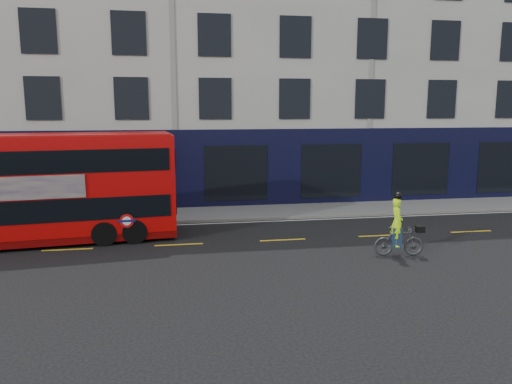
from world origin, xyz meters
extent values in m
plane|color=black|center=(0.00, 0.00, 0.00)|extent=(120.00, 120.00, 0.00)
cube|color=slate|center=(0.00, 6.50, 0.06)|extent=(60.00, 3.00, 0.12)
cube|color=slate|center=(0.00, 5.00, 0.07)|extent=(60.00, 0.12, 0.13)
cube|color=beige|center=(0.00, 13.00, 7.50)|extent=(50.00, 10.00, 15.00)
cube|color=black|center=(0.00, 7.98, 2.00)|extent=(50.00, 0.08, 4.00)
cube|color=silver|center=(0.00, 4.70, 0.00)|extent=(58.00, 0.10, 0.01)
cube|color=#C00707|center=(-5.24, 2.60, 2.24)|extent=(10.36, 3.43, 3.65)
cube|color=#600303|center=(-5.24, 2.60, 0.28)|extent=(10.36, 3.39, 0.28)
cube|color=black|center=(-5.24, 2.60, 1.43)|extent=(9.96, 3.43, 0.83)
cube|color=black|center=(-5.24, 2.60, 3.19)|extent=(9.96, 3.43, 0.83)
cube|color=#9F0B0B|center=(-5.24, 2.60, 4.09)|extent=(10.15, 3.32, 0.07)
cube|color=black|center=(-0.17, 3.17, 1.43)|extent=(0.27, 2.07, 0.83)
cube|color=black|center=(-0.17, 3.17, 3.19)|extent=(0.27, 2.07, 0.83)
cube|color=tan|center=(-6.03, 1.32, 2.31)|extent=(5.52, 0.66, 0.83)
cylinder|color=red|center=(-1.89, 1.78, 0.92)|extent=(0.52, 0.08, 0.52)
cylinder|color=white|center=(-1.89, 1.78, 0.92)|extent=(0.33, 0.06, 0.33)
cube|color=#0C1459|center=(-1.89, 1.77, 0.92)|extent=(0.65, 0.09, 0.08)
cylinder|color=black|center=(-1.75, 2.99, 0.46)|extent=(1.18, 2.45, 0.92)
cylinder|color=black|center=(-2.85, 2.87, 0.46)|extent=(1.18, 2.45, 0.92)
imported|color=#414446|center=(7.52, -1.16, 0.51)|extent=(1.76, 0.74, 1.03)
imported|color=#BBFD11|center=(7.42, -1.15, 1.19)|extent=(0.49, 0.66, 1.68)
cube|color=black|center=(8.24, -1.27, 0.95)|extent=(0.32, 0.26, 0.22)
cube|color=#1C2F4C|center=(7.42, -1.15, 0.66)|extent=(0.36, 0.43, 0.71)
sphere|color=black|center=(7.42, -1.15, 2.11)|extent=(0.26, 0.26, 0.26)
camera|label=1|loc=(-0.13, -16.85, 5.14)|focal=35.00mm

